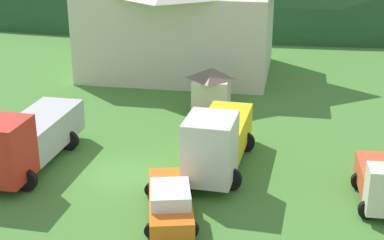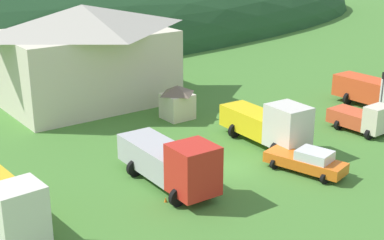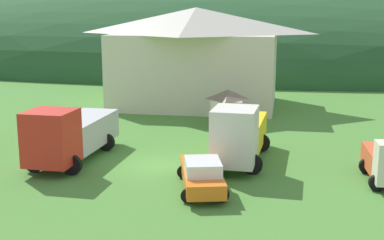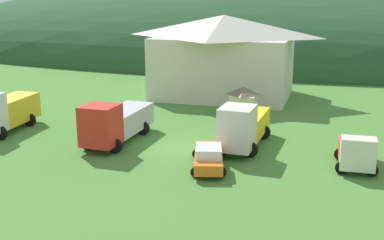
{
  "view_description": "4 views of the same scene",
  "coord_description": "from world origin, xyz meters",
  "views": [
    {
      "loc": [
        8.42,
        -25.21,
        12.86
      ],
      "look_at": [
        3.53,
        1.59,
        2.61
      ],
      "focal_mm": 53.93,
      "sensor_mm": 36.0,
      "label": 1
    },
    {
      "loc": [
        -22.19,
        -25.68,
        14.84
      ],
      "look_at": [
        -0.76,
        3.21,
        2.65
      ],
      "focal_mm": 51.56,
      "sensor_mm": 36.0,
      "label": 2
    },
    {
      "loc": [
        7.34,
        -27.6,
        8.66
      ],
      "look_at": [
        1.77,
        3.32,
        2.02
      ],
      "focal_mm": 48.61,
      "sensor_mm": 36.0,
      "label": 3
    },
    {
      "loc": [
        11.1,
        -33.47,
        11.31
      ],
      "look_at": [
        1.03,
        0.98,
        1.97
      ],
      "focal_mm": 46.12,
      "sensor_mm": 36.0,
      "label": 4
    }
  ],
  "objects": [
    {
      "name": "depot_building",
      "position": [
        -0.76,
        19.51,
        4.6
      ],
      "size": [
        15.48,
        11.39,
        8.93
      ],
      "color": "beige",
      "rests_on": "ground"
    },
    {
      "name": "service_pickup_orange",
      "position": [
        3.51,
        -3.61,
        0.83
      ],
      "size": [
        3.1,
        5.6,
        1.66
      ],
      "rotation": [
        0.0,
        0.0,
        -1.32
      ],
      "color": "orange",
      "rests_on": "ground"
    },
    {
      "name": "crane_truck_red",
      "position": [
        -4.77,
        -0.12,
        1.68
      ],
      "size": [
        3.43,
        8.35,
        3.47
      ],
      "rotation": [
        0.0,
        0.0,
        -1.6
      ],
      "color": "red",
      "rests_on": "ground"
    },
    {
      "name": "ground_plane",
      "position": [
        0.0,
        0.0,
        0.0
      ],
      "size": [
        200.0,
        200.0,
        0.0
      ],
      "primitive_type": "plane",
      "color": "#477F33"
    },
    {
      "name": "play_shed_cream",
      "position": [
        3.18,
        10.58,
        1.49
      ],
      "size": [
        2.51,
        2.38,
        2.88
      ],
      "color": "beige",
      "rests_on": "ground"
    },
    {
      "name": "flatbed_truck_yellow",
      "position": [
        4.89,
        1.31,
        1.74
      ],
      "size": [
        3.32,
        8.0,
        3.58
      ],
      "rotation": [
        0.0,
        0.0,
        -1.62
      ],
      "color": "silver",
      "rests_on": "ground"
    },
    {
      "name": "traffic_cone_near_pickup",
      "position": [
        -4.49,
        -1.46,
        0.0
      ],
      "size": [
        0.36,
        0.36,
        0.65
      ],
      "primitive_type": "cone",
      "color": "orange",
      "rests_on": "ground"
    }
  ]
}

